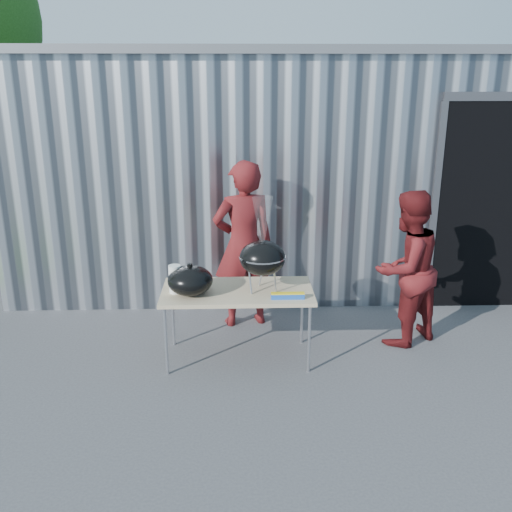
{
  "coord_description": "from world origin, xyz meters",
  "views": [
    {
      "loc": [
        -0.3,
        -4.88,
        2.82
      ],
      "look_at": [
        -0.11,
        0.56,
        1.05
      ],
      "focal_mm": 40.0,
      "sensor_mm": 36.0,
      "label": 1
    }
  ],
  "objects_px": {
    "folding_table": "(237,294)",
    "kettle_grill": "(262,250)",
    "person_bystander": "(406,269)",
    "person_cook": "(243,245)"
  },
  "relations": [
    {
      "from": "folding_table",
      "to": "kettle_grill",
      "type": "distance_m",
      "value": 0.52
    },
    {
      "from": "kettle_grill",
      "to": "person_bystander",
      "type": "height_order",
      "value": "kettle_grill"
    },
    {
      "from": "kettle_grill",
      "to": "person_bystander",
      "type": "distance_m",
      "value": 1.61
    },
    {
      "from": "folding_table",
      "to": "person_bystander",
      "type": "xyz_separation_m",
      "value": [
        1.78,
        0.33,
        0.13
      ]
    },
    {
      "from": "folding_table",
      "to": "kettle_grill",
      "type": "bearing_deg",
      "value": -5.4
    },
    {
      "from": "person_cook",
      "to": "person_bystander",
      "type": "relative_size",
      "value": 1.14
    },
    {
      "from": "kettle_grill",
      "to": "person_cook",
      "type": "xyz_separation_m",
      "value": [
        -0.17,
        0.89,
        -0.21
      ]
    },
    {
      "from": "person_cook",
      "to": "person_bystander",
      "type": "height_order",
      "value": "person_cook"
    },
    {
      "from": "kettle_grill",
      "to": "folding_table",
      "type": "bearing_deg",
      "value": 174.6
    },
    {
      "from": "folding_table",
      "to": "person_bystander",
      "type": "relative_size",
      "value": 0.9
    }
  ]
}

